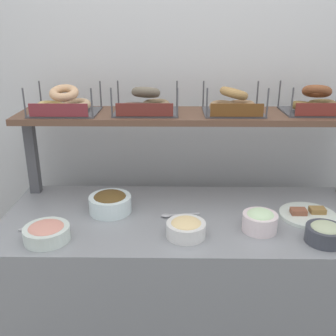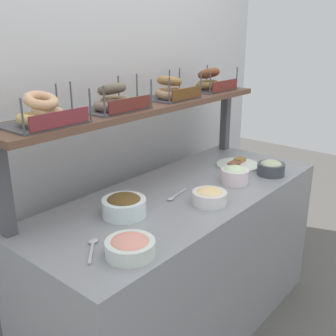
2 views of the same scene
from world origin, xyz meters
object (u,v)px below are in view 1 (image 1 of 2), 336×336
bowl_lox_spread (47,232)px  bagel_basket_plain (64,104)px  bagel_basket_everything (233,104)px  bowl_scallion_spread (260,220)px  bagel_basket_cinnamon_raisin (315,103)px  serving_plate_white (308,214)px  bowl_chocolate_spread (110,202)px  serving_spoon_by_edge (174,215)px  serving_spoon_near_plate (45,221)px  bowl_egg_salad (186,228)px  bowl_tuna_salad (325,233)px  bagel_basket_poppy (146,104)px

bowl_lox_spread → bagel_basket_plain: (-0.01, 0.47, 0.44)m
bowl_lox_spread → bagel_basket_everything: (0.81, 0.49, 0.44)m
bowl_scallion_spread → bagel_basket_everything: bearing=102.2°
bagel_basket_cinnamon_raisin → bagel_basket_everything: bearing=-177.7°
serving_plate_white → bagel_basket_cinnamon_raisin: size_ratio=0.85×
bowl_chocolate_spread → bagel_basket_cinnamon_raisin: 1.11m
serving_spoon_by_edge → bagel_basket_everything: 0.61m
bowl_scallion_spread → serving_spoon_near_plate: bearing=176.6°
bowl_egg_salad → bowl_tuna_salad: bowl_tuna_salad is taller
bowl_chocolate_spread → serving_spoon_near_plate: bearing=-158.0°
serving_spoon_near_plate → bagel_basket_cinnamon_raisin: (1.27, 0.35, 0.47)m
bowl_chocolate_spread → bowl_egg_salad: size_ratio=1.20×
bowl_chocolate_spread → serving_spoon_by_edge: bowl_chocolate_spread is taller
bowl_egg_salad → bagel_basket_everything: 0.67m
bagel_basket_cinnamon_raisin → bowl_scallion_spread: bearing=-127.9°
bowl_scallion_spread → serving_spoon_near_plate: (-0.95, 0.06, -0.04)m
serving_spoon_near_plate → serving_plate_white: bearing=3.7°
bagel_basket_plain → bagel_basket_cinnamon_raisin: 1.23m
bowl_chocolate_spread → bagel_basket_poppy: bagel_basket_poppy is taller
bowl_lox_spread → bagel_basket_plain: bearing=91.2°
bowl_chocolate_spread → bagel_basket_poppy: bearing=54.1°
serving_plate_white → serving_spoon_by_edge: serving_plate_white is taller
bowl_scallion_spread → serving_spoon_by_edge: (-0.37, 0.12, -0.04)m
bowl_tuna_salad → bagel_basket_cinnamon_raisin: bearing=81.8°
bowl_lox_spread → bagel_basket_poppy: (0.39, 0.49, 0.44)m
serving_plate_white → bagel_basket_everything: bearing=142.6°
bagel_basket_plain → bagel_basket_everything: 0.82m
bowl_chocolate_spread → bagel_basket_everything: 0.76m
serving_plate_white → bagel_basket_plain: (-1.16, 0.25, 0.47)m
bowl_chocolate_spread → bowl_egg_salad: bearing=-32.3°
bowl_lox_spread → bowl_egg_salad: (0.58, 0.04, 0.00)m
bowl_scallion_spread → serving_spoon_by_edge: bowl_scallion_spread is taller
bagel_basket_poppy → bowl_chocolate_spread: bearing=-125.9°
bowl_scallion_spread → bowl_egg_salad: size_ratio=0.91×
bowl_scallion_spread → serving_plate_white: (0.25, 0.13, -0.04)m
bowl_egg_salad → bowl_tuna_salad: (0.57, -0.04, 0.00)m
serving_spoon_near_plate → serving_spoon_by_edge: (0.59, 0.07, 0.00)m
bagel_basket_everything → serving_spoon_near_plate: bearing=-158.8°
bagel_basket_cinnamon_raisin → bowl_chocolate_spread: bearing=-166.4°
bowl_chocolate_spread → serving_spoon_near_plate: 0.31m
bowl_egg_salad → bagel_basket_poppy: 0.65m
serving_plate_white → bagel_basket_cinnamon_raisin: bearing=76.5°
bagel_basket_plain → bagel_basket_cinnamon_raisin: size_ratio=1.04×
serving_plate_white → bowl_tuna_salad: bearing=-91.4°
bowl_chocolate_spread → serving_spoon_by_edge: bearing=-8.7°
bowl_tuna_salad → serving_spoon_by_edge: (-0.62, 0.21, -0.03)m
serving_plate_white → bagel_basket_plain: 1.27m
bowl_chocolate_spread → bowl_scallion_spread: bowl_chocolate_spread is taller
bowl_chocolate_spread → bagel_basket_plain: bagel_basket_plain is taller
serving_plate_white → bagel_basket_cinnamon_raisin: (0.07, 0.27, 0.47)m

